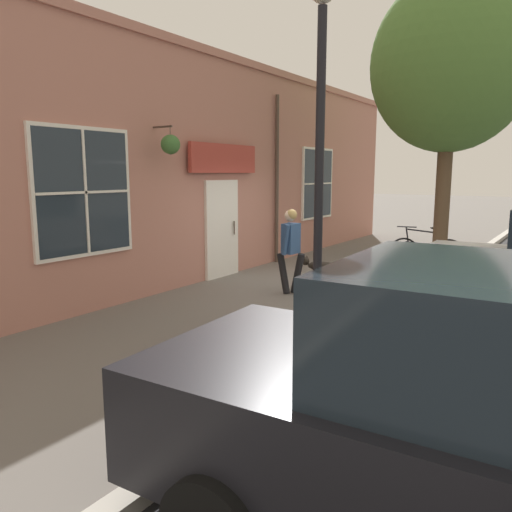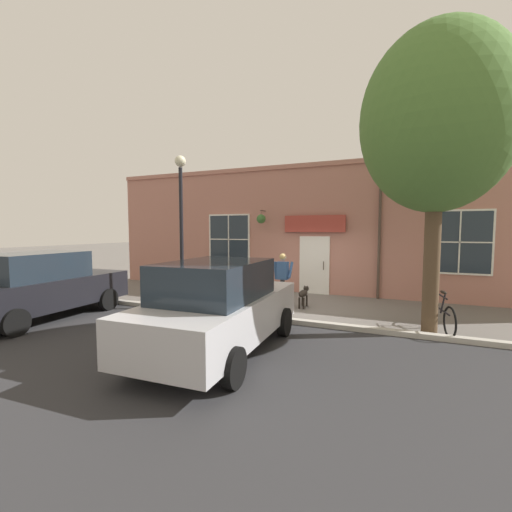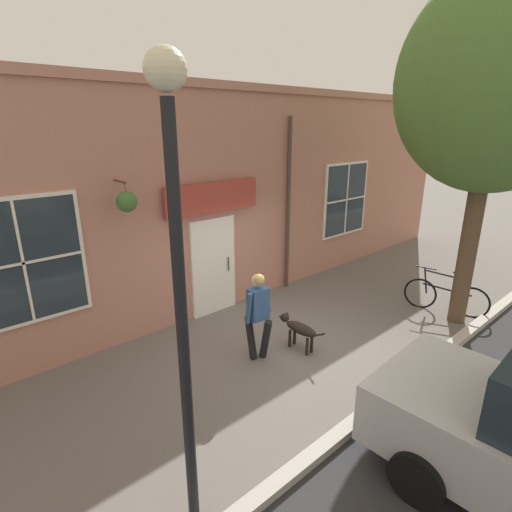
# 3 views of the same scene
# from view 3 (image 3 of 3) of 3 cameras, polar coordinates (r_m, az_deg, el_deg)

# --- Properties ---
(ground_plane) EXTENTS (90.00, 90.00, 0.00)m
(ground_plane) POSITION_cam_3_polar(r_m,az_deg,el_deg) (7.66, 5.19, -12.74)
(ground_plane) COLOR #66605B
(storefront_facade) EXTENTS (0.95, 18.00, 4.74)m
(storefront_facade) POSITION_cam_3_polar(r_m,az_deg,el_deg) (8.48, -5.95, 7.57)
(storefront_facade) COLOR #B27566
(storefront_facade) RESTS_ON ground_plane
(pedestrian_walking) EXTENTS (0.52, 0.57, 1.59)m
(pedestrian_walking) POSITION_cam_3_polar(r_m,az_deg,el_deg) (6.86, 0.29, -7.62)
(pedestrian_walking) COLOR black
(pedestrian_walking) RESTS_ON ground_plane
(dog_on_leash) EXTENTS (1.09, 0.25, 0.61)m
(dog_on_leash) POSITION_cam_3_polar(r_m,az_deg,el_deg) (7.42, 6.11, -10.24)
(dog_on_leash) COLOR black
(dog_on_leash) RESTS_ON ground_plane
(street_tree_by_curb) EXTENTS (3.57, 3.21, 6.63)m
(street_tree_by_curb) POSITION_cam_3_polar(r_m,az_deg,el_deg) (8.73, 30.80, 20.03)
(street_tree_by_curb) COLOR brown
(street_tree_by_curb) RESTS_ON ground_plane
(leaning_bicycle) EXTENTS (1.67, 0.57, 0.99)m
(leaning_bicycle) POSITION_cam_3_polar(r_m,az_deg,el_deg) (9.68, 25.44, -5.16)
(leaning_bicycle) COLOR black
(leaning_bicycle) RESTS_ON ground_plane
(street_lamp) EXTENTS (0.32, 0.32, 4.48)m
(street_lamp) POSITION_cam_3_polar(r_m,az_deg,el_deg) (3.35, -11.20, 0.86)
(street_lamp) COLOR black
(street_lamp) RESTS_ON ground_plane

